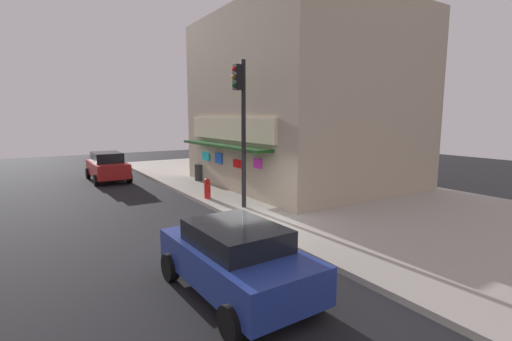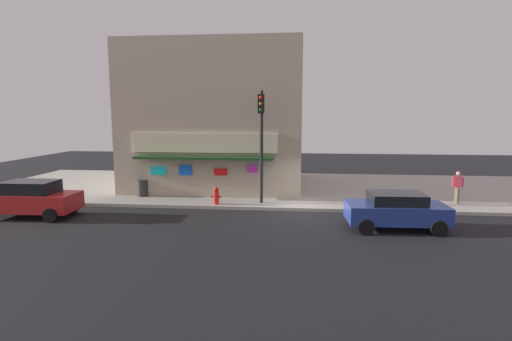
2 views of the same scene
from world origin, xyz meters
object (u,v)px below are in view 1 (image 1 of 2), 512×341
Objects in this scene: traffic_light at (241,115)px; fire_hydrant at (207,189)px; trash_can at (200,172)px; parked_car_red at (107,166)px; parked_car_blue at (236,258)px.

traffic_light is 6.39× the size of fire_hydrant.
traffic_light is 6.24× the size of trash_can.
parked_car_red reaches higher than trash_can.
fire_hydrant is (-2.27, -0.46, -3.23)m from traffic_light.
parked_car_red reaches higher than parked_car_blue.
parked_car_blue is at bearing -1.23° from parked_car_red.
parked_car_red is at bearing -161.49° from fire_hydrant.
trash_can is 5.65m from parked_car_red.
traffic_light is 7.62m from trash_can.
traffic_light is at bearing 149.08° from parked_car_blue.
parked_car_blue is (5.91, -3.54, -3.02)m from traffic_light.
fire_hydrant is 0.22× the size of parked_car_blue.
parked_car_red is at bearing -162.98° from traffic_light.
traffic_light is 11.30m from parked_car_red.
fire_hydrant is 8.75m from parked_car_blue.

